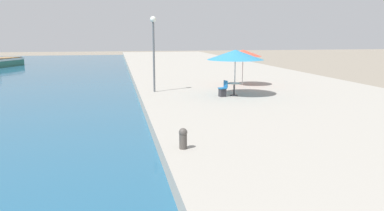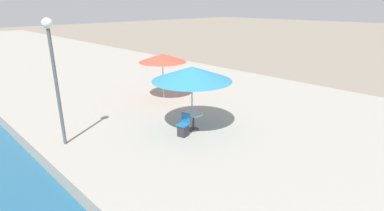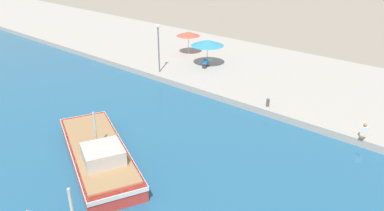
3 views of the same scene
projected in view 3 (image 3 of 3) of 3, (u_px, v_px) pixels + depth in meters
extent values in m
cube|color=#A39E93|center=(140.00, 42.00, 47.17)|extent=(16.00, 90.00, 0.57)
cube|color=red|center=(98.00, 155.00, 22.36)|extent=(6.78, 10.07, 0.93)
cube|color=silver|center=(98.00, 150.00, 22.22)|extent=(6.87, 10.18, 0.25)
cube|color=#99754C|center=(97.00, 147.00, 22.15)|extent=(6.23, 9.26, 0.10)
cube|color=#B7B2A8|center=(103.00, 154.00, 20.56)|extent=(2.81, 2.82, 0.84)
cylinder|color=#B7B2A8|center=(95.00, 130.00, 21.67)|extent=(0.12, 0.12, 2.24)
cylinder|color=#B7B7B7|center=(207.00, 55.00, 37.13)|extent=(0.06, 0.06, 2.21)
cone|color=teal|center=(207.00, 43.00, 36.62)|extent=(3.25, 3.25, 0.57)
cylinder|color=#B7B7B7|center=(188.00, 44.00, 40.89)|extent=(0.06, 0.06, 2.16)
cone|color=#E04C38|center=(188.00, 34.00, 40.41)|extent=(2.57, 2.57, 0.45)
cylinder|color=#333338|center=(208.00, 66.00, 37.40)|extent=(0.44, 0.44, 0.04)
cylinder|color=#333338|center=(208.00, 63.00, 37.27)|extent=(0.08, 0.08, 0.70)
cylinder|color=beige|center=(208.00, 59.00, 37.11)|extent=(0.80, 0.80, 0.04)
cube|color=#2D2D33|center=(204.00, 66.00, 36.72)|extent=(0.40, 0.40, 0.45)
cube|color=#1E66A3|center=(204.00, 64.00, 36.62)|extent=(0.47, 0.47, 0.06)
cube|color=#1E66A3|center=(205.00, 61.00, 36.68)|extent=(0.14, 0.40, 0.40)
cube|color=brown|center=(362.00, 138.00, 23.95)|extent=(0.42, 0.28, 0.16)
cube|color=silver|center=(364.00, 131.00, 23.93)|extent=(0.26, 0.36, 0.63)
sphere|color=#9E704C|center=(365.00, 125.00, 23.75)|extent=(0.23, 0.23, 0.23)
cylinder|color=#4C4742|center=(268.00, 104.00, 28.47)|extent=(0.24, 0.24, 0.45)
sphere|color=#4C4742|center=(268.00, 100.00, 28.34)|extent=(0.26, 0.26, 0.26)
cylinder|color=#565B60|center=(159.00, 50.00, 35.00)|extent=(0.12, 0.12, 4.20)
sphere|color=white|center=(158.00, 26.00, 34.06)|extent=(0.36, 0.36, 0.36)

